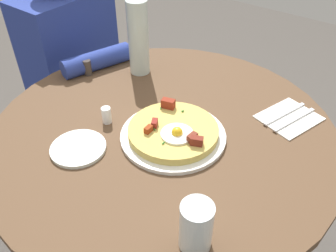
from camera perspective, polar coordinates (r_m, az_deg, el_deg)
name	(u,v)px	position (r m, az deg, el deg)	size (l,w,h in m)	color
dining_table	(164,167)	(1.15, -0.73, -6.74)	(1.02, 1.02, 0.73)	brown
person_seated	(77,87)	(1.69, -14.58, 6.19)	(0.41, 0.48, 1.14)	#2D2D33
pizza_plate	(173,136)	(0.99, 0.84, -1.56)	(0.30, 0.30, 0.01)	white
breakfast_pizza	(173,131)	(0.98, 0.89, -0.76)	(0.25, 0.25, 0.05)	#CEB658
bread_plate	(78,148)	(0.98, -14.39, -3.51)	(0.15, 0.15, 0.01)	silver
napkin	(289,118)	(1.12, 19.09, 1.28)	(0.17, 0.14, 0.00)	white
fork	(285,114)	(1.13, 18.44, 1.92)	(0.18, 0.01, 0.01)	silver
knife	(294,119)	(1.11, 19.84, 1.00)	(0.18, 0.01, 0.01)	silver
water_glass	(196,226)	(0.72, 4.59, -15.97)	(0.07, 0.07, 0.12)	silver
water_bottle	(138,38)	(1.24, -4.84, 14.07)	(0.07, 0.07, 0.26)	silver
salt_shaker	(107,115)	(1.05, -9.97, 1.75)	(0.03, 0.03, 0.05)	white
pepper_shaker	(88,68)	(1.30, -12.96, 9.24)	(0.03, 0.03, 0.06)	#3F3833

